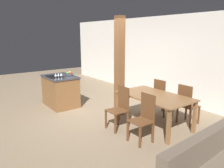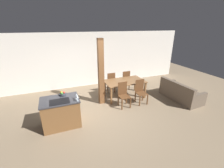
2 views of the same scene
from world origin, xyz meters
The scene contains 13 objects.
ground_plane centered at (0.00, 0.00, 0.00)m, with size 16.00×16.00×0.00m, color #847056.
wall_back centered at (0.00, 2.80, 1.35)m, with size 11.20×0.08×2.70m.
kitchen_island centered at (-1.30, -0.31, 0.46)m, with size 1.14×0.79×0.92m.
fruit_bowl centered at (-1.19, -0.05, 0.97)m, with size 0.21×0.21×0.11m.
wine_glass_near centered at (-0.81, -0.64, 1.05)m, with size 0.06×0.06×0.17m.
wine_glass_middle centered at (-0.81, -0.56, 1.05)m, with size 0.06×0.06×0.17m.
wine_glass_far centered at (-0.81, -0.48, 1.05)m, with size 0.06×0.06×0.17m.
dining_table centered at (1.42, 0.80, 0.66)m, with size 1.70×0.99×0.75m.
dining_chair_near_left centered at (1.04, 0.09, 0.50)m, with size 0.40×0.40×0.97m.
dining_chair_near_right centered at (1.80, 0.09, 0.50)m, with size 0.40×0.40×0.97m.
dining_chair_far_left centered at (1.04, 1.52, 0.50)m, with size 0.40×0.40×0.97m.
dining_chair_far_right centered at (1.80, 1.52, 0.50)m, with size 0.40×0.40×0.97m.
timber_post centered at (0.32, 0.65, 1.29)m, with size 0.20×0.20×2.57m.
Camera 1 is at (4.70, -2.86, 2.12)m, focal length 35.00 mm.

